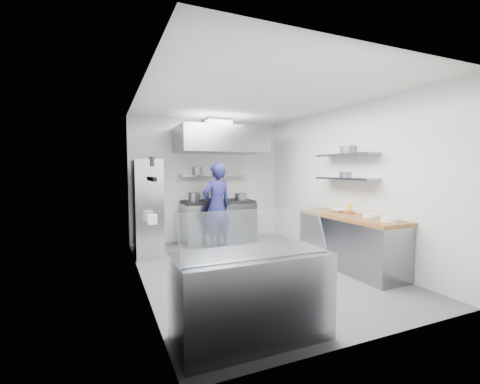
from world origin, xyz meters
name	(u,v)px	position (x,y,z in m)	size (l,w,h in m)	color
floor	(254,268)	(0.00, 0.00, 0.00)	(5.00, 5.00, 0.00)	#48484A
ceiling	(255,99)	(0.00, 0.00, 2.80)	(5.00, 5.00, 0.00)	silver
wall_back	(208,181)	(0.00, 2.50, 1.40)	(3.60, 0.02, 2.80)	white
wall_front	(371,197)	(0.00, -2.50, 1.40)	(3.60, 0.02, 2.80)	white
wall_left	(141,188)	(-1.80, 0.00, 1.40)	(5.00, 0.02, 2.80)	white
wall_right	(341,183)	(1.80, 0.00, 1.40)	(5.00, 0.02, 2.80)	white
gas_range	(218,223)	(0.10, 2.10, 0.45)	(1.60, 0.80, 0.90)	gray
cooktop	(218,202)	(0.10, 2.10, 0.93)	(1.57, 0.78, 0.06)	black
stock_pot_left	(194,197)	(-0.48, 2.04, 1.06)	(0.25, 0.25, 0.20)	slate
stock_pot_mid	(213,195)	(-0.01, 2.15, 1.08)	(0.34, 0.34, 0.24)	slate
stock_pot_right	(241,197)	(0.62, 1.98, 1.04)	(0.28, 0.28, 0.16)	slate
over_range_shelf	(214,176)	(0.10, 2.34, 1.52)	(1.60, 0.30, 0.04)	gray
shelf_pot_a	(197,171)	(-0.27, 2.55, 1.63)	(0.25, 0.25, 0.18)	slate
extractor_hood	(220,140)	(0.10, 1.93, 2.30)	(1.90, 1.15, 0.55)	gray
hood_duct	(217,124)	(0.10, 2.15, 2.68)	(0.55, 0.55, 0.24)	slate
red_firebox	(155,180)	(-1.25, 2.44, 1.42)	(0.22, 0.10, 0.26)	#A60D0D
chef	(217,206)	(-0.14, 1.49, 0.90)	(0.66, 0.43, 1.80)	#191A4D
wire_rack	(147,208)	(-1.53, 1.58, 0.93)	(0.50, 0.90, 1.85)	silver
rack_bin_a	(152,219)	(-1.53, 0.89, 0.80)	(0.14, 0.18, 0.16)	white
rack_bin_b	(148,189)	(-1.53, 1.42, 1.30)	(0.15, 0.19, 0.17)	yellow
rack_jar	(152,162)	(-1.48, 1.16, 1.80)	(0.10, 0.10, 0.18)	black
knife_strip	(152,179)	(-1.78, -0.90, 1.55)	(0.04, 0.55, 0.05)	black
prep_counter_base	(349,243)	(1.48, -0.60, 0.42)	(0.62, 2.00, 0.84)	gray
prep_counter_top	(350,217)	(1.48, -0.60, 0.87)	(0.65, 2.04, 0.06)	brown
plate_stack_a	(389,220)	(1.53, -1.36, 0.93)	(0.24, 0.24, 0.06)	white
plate_stack_b	(370,216)	(1.59, -0.94, 0.93)	(0.22, 0.22, 0.06)	white
copper_pan	(350,212)	(1.58, -0.51, 0.93)	(0.14, 0.14, 0.06)	#CF733A
squeeze_bottle	(349,208)	(1.61, -0.44, 0.99)	(0.06, 0.06, 0.18)	yellow
mixing_bowl	(337,211)	(1.53, -0.23, 0.93)	(0.22, 0.22, 0.05)	white
wall_shelf_lower	(345,179)	(1.64, -0.30, 1.50)	(0.30, 1.30, 0.04)	gray
wall_shelf_upper	(346,155)	(1.64, -0.30, 1.92)	(0.30, 1.30, 0.04)	gray
shelf_pot_c	(346,175)	(1.57, -0.38, 1.57)	(0.20, 0.20, 0.10)	slate
shelf_pot_d	(348,150)	(1.72, -0.26, 2.01)	(0.27, 0.27, 0.14)	slate
display_case	(251,296)	(-1.00, -2.00, 0.42)	(1.50, 0.70, 0.85)	gray
display_glass	(257,233)	(-1.00, -2.12, 1.07)	(1.47, 0.02, 0.45)	silver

